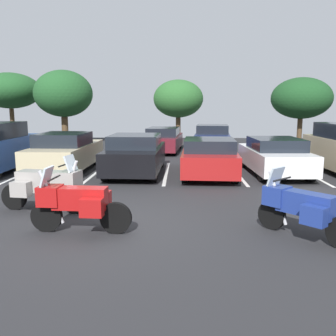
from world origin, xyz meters
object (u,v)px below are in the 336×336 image
at_px(motorcycle_second, 302,207).
at_px(car_red, 209,157).
at_px(car_far_navy, 212,139).
at_px(car_black, 136,154).
at_px(motorcycle_touring, 77,202).
at_px(car_far_maroon, 164,140).
at_px(motorcycle_third, 47,185).
at_px(car_champagne, 66,152).
at_px(car_white, 274,156).

height_order(motorcycle_second, car_red, car_red).
bearing_deg(car_far_navy, car_black, -117.20).
height_order(motorcycle_touring, car_red, car_red).
height_order(car_black, car_far_maroon, car_black).
distance_m(motorcycle_touring, motorcycle_third, 1.86).
bearing_deg(car_black, car_red, -2.02).
xyz_separation_m(motorcycle_third, car_far_maroon, (2.31, 12.11, -0.01)).
relative_size(car_champagne, car_far_maroon, 0.96).
xyz_separation_m(car_black, car_far_navy, (3.49, 6.79, 0.01)).
bearing_deg(motorcycle_second, car_red, 101.20).
bearing_deg(car_champagne, car_far_maroon, 60.84).
height_order(motorcycle_touring, car_black, car_black).
bearing_deg(car_white, car_red, -174.24).
bearing_deg(motorcycle_second, car_far_navy, 92.52).
bearing_deg(motorcycle_third, car_red, 49.26).
distance_m(motorcycle_third, car_red, 6.64).
bearing_deg(motorcycle_third, car_far_navy, 67.05).
xyz_separation_m(motorcycle_touring, motorcycle_second, (4.49, -0.14, -0.01)).
xyz_separation_m(car_champagne, car_far_navy, (6.34, 6.28, 0.01)).
distance_m(motorcycle_touring, car_red, 7.22).
xyz_separation_m(car_red, car_white, (2.51, 0.25, 0.00)).
bearing_deg(motorcycle_touring, car_champagne, 109.02).
bearing_deg(car_red, car_black, 177.98).
relative_size(motorcycle_second, motorcycle_third, 0.71).
xyz_separation_m(motorcycle_touring, car_red, (3.18, 6.48, 0.06)).
xyz_separation_m(car_black, car_red, (2.78, -0.10, -0.06)).
height_order(car_red, car_white, car_red).
distance_m(car_champagne, car_far_navy, 8.93).
xyz_separation_m(motorcycle_second, car_far_maroon, (-3.33, 13.70, 0.05)).
bearing_deg(car_black, motorcycle_second, -58.71).
xyz_separation_m(motorcycle_third, car_champagne, (-1.29, 5.64, 0.07)).
xyz_separation_m(car_black, car_white, (5.28, 0.15, -0.05)).
height_order(car_red, car_far_navy, car_far_navy).
distance_m(car_red, car_white, 2.52).
xyz_separation_m(car_black, car_far_maroon, (0.76, 6.98, -0.07)).
height_order(motorcycle_second, car_far_navy, car_far_navy).
relative_size(motorcycle_third, car_far_maroon, 0.46).
bearing_deg(car_champagne, motorcycle_touring, -70.98).
height_order(car_white, car_far_navy, car_far_navy).
bearing_deg(car_champagne, car_white, -2.52).
distance_m(car_red, car_far_maroon, 7.36).
xyz_separation_m(motorcycle_touring, car_far_navy, (3.90, 13.38, 0.12)).
xyz_separation_m(motorcycle_third, car_white, (6.84, 5.28, 0.01)).
distance_m(motorcycle_touring, car_white, 8.82).
height_order(car_red, car_far_maroon, car_red).
xyz_separation_m(car_red, car_far_maroon, (-2.02, 7.08, -0.02)).
distance_m(motorcycle_second, car_champagne, 10.03).
bearing_deg(car_far_navy, car_white, -74.90).
bearing_deg(motorcycle_second, motorcycle_third, 164.19).
height_order(car_far_maroon, car_far_navy, car_far_navy).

